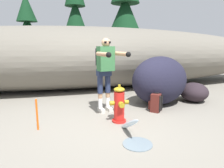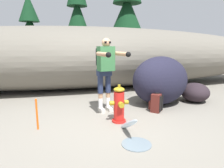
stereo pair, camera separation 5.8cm
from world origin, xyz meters
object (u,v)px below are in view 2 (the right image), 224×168
(fire_hydrant, at_px, (119,105))
(utility_worker, at_px, (106,66))
(spare_backpack, at_px, (156,103))
(boulder_large, at_px, (160,80))
(boulder_mid, at_px, (195,92))
(survey_stake, at_px, (37,114))

(fire_hydrant, height_order, utility_worker, utility_worker)
(utility_worker, relative_size, spare_backpack, 3.68)
(utility_worker, bearing_deg, spare_backpack, 66.60)
(spare_backpack, bearing_deg, utility_worker, 30.52)
(fire_hydrant, relative_size, boulder_large, 0.49)
(utility_worker, bearing_deg, fire_hydrant, -0.07)
(utility_worker, bearing_deg, boulder_mid, 85.01)
(utility_worker, height_order, survey_stake, utility_worker)
(boulder_mid, distance_m, survey_stake, 4.23)
(spare_backpack, xyz_separation_m, boulder_large, (0.38, 0.57, 0.43))
(boulder_large, height_order, boulder_mid, boulder_large)
(utility_worker, height_order, boulder_large, utility_worker)
(spare_backpack, relative_size, survey_stake, 0.78)
(utility_worker, distance_m, spare_backpack, 1.50)
(utility_worker, distance_m, boulder_large, 1.65)
(fire_hydrant, height_order, boulder_mid, fire_hydrant)
(fire_hydrant, distance_m, survey_stake, 1.60)
(utility_worker, xyz_separation_m, boulder_large, (1.56, 0.30, -0.46))
(boulder_mid, bearing_deg, fire_hydrant, -159.54)
(spare_backpack, xyz_separation_m, boulder_mid, (1.47, 0.53, 0.05))
(boulder_mid, bearing_deg, spare_backpack, -160.20)
(fire_hydrant, xyz_separation_m, boulder_mid, (2.53, 0.94, -0.10))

